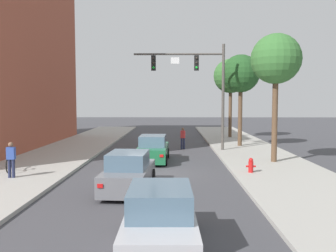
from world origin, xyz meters
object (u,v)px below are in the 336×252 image
pedestrian_sidewalk_left_walker (11,158)px  street_tree_third (231,76)px  car_following_grey (129,173)px  fire_hydrant (251,165)px  pedestrian_crossing_road (183,137)px  street_tree_nearest (276,60)px  bicycle_leaning (11,163)px  street_tree_second (241,74)px  car_lead_green (153,150)px  car_third_silver (160,221)px  traffic_signal_mast (198,77)px

pedestrian_sidewalk_left_walker → street_tree_third: size_ratio=0.22×
car_following_grey → fire_hydrant: (5.63, 3.00, -0.22)m
pedestrian_crossing_road → street_tree_nearest: 9.52m
pedestrian_crossing_road → street_tree_third: bearing=58.0°
car_following_grey → fire_hydrant: car_following_grey is taller
bicycle_leaning → street_tree_second: (13.36, 10.20, 5.16)m
car_lead_green → fire_hydrant: size_ratio=5.94×
pedestrian_crossing_road → car_third_silver: bearing=-93.2°
street_tree_third → bicycle_leaning: bearing=-129.0°
car_following_grey → pedestrian_sidewalk_left_walker: size_ratio=2.63×
car_third_silver → fire_hydrant: 9.65m
street_tree_third → pedestrian_crossing_road: bearing=-122.0°
car_lead_green → street_tree_nearest: bearing=-6.0°
street_tree_nearest → street_tree_second: street_tree_nearest is taller
street_tree_nearest → street_tree_second: 7.26m
car_following_grey → bicycle_leaning: car_following_grey is taller
street_tree_second → street_tree_third: size_ratio=0.94×
fire_hydrant → street_tree_second: size_ratio=0.10×
street_tree_third → street_tree_nearest: bearing=-88.5°
traffic_signal_mast → car_lead_green: size_ratio=1.75×
car_lead_green → street_tree_third: street_tree_third is taller
bicycle_leaning → fire_hydrant: 11.98m
pedestrian_sidewalk_left_walker → pedestrian_crossing_road: size_ratio=1.00×
car_third_silver → car_following_grey: bearing=104.8°
pedestrian_crossing_road → street_tree_third: size_ratio=0.22×
car_following_grey → pedestrian_crossing_road: (2.53, 12.36, 0.19)m
street_tree_third → street_tree_second: bearing=-92.4°
fire_hydrant → street_tree_third: street_tree_third is taller
car_lead_green → pedestrian_crossing_road: (1.94, 5.49, 0.19)m
traffic_signal_mast → car_third_silver: traffic_signal_mast is taller
pedestrian_sidewalk_left_walker → pedestrian_crossing_road: bearing=52.9°
pedestrian_crossing_road → bicycle_leaning: (-8.87, -9.20, -0.37)m
car_following_grey → street_tree_third: bearing=69.9°
car_third_silver → pedestrian_sidewalk_left_walker: bearing=134.0°
street_tree_third → car_following_grey: bearing=-110.1°
fire_hydrant → street_tree_nearest: size_ratio=0.10×
traffic_signal_mast → bicycle_leaning: traffic_signal_mast is taller
car_lead_green → street_tree_third: size_ratio=0.57×
car_third_silver → bicycle_leaning: car_third_silver is taller
car_lead_green → pedestrian_sidewalk_left_walker: bearing=-139.7°
car_lead_green → bicycle_leaning: size_ratio=2.45×
pedestrian_crossing_road → street_tree_second: size_ratio=0.23×
car_following_grey → street_tree_third: (7.29, 19.98, 5.26)m
car_following_grey → street_tree_nearest: 11.11m
street_tree_second → street_tree_third: (0.28, 6.62, 0.28)m
pedestrian_crossing_road → fire_hydrant: 9.87m
street_tree_nearest → street_tree_third: street_tree_third is taller
car_third_silver → car_lead_green: bearing=94.2°
fire_hydrant → street_tree_second: street_tree_second is taller
street_tree_nearest → fire_hydrant: bearing=-122.7°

